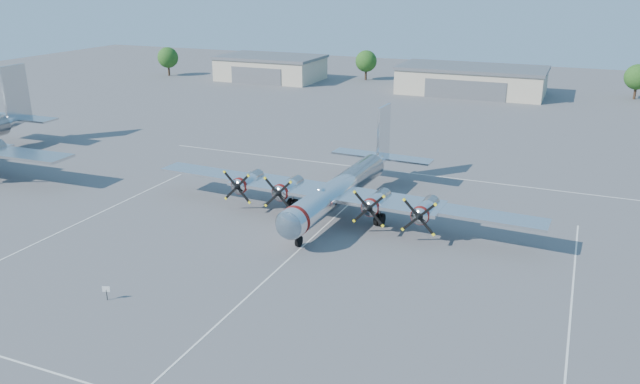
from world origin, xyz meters
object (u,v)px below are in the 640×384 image
at_px(hangar_center, 471,80).
at_px(tree_east, 638,77).
at_px(tree_far_west, 168,58).
at_px(info_placard, 106,291).
at_px(hangar_west, 271,68).
at_px(main_bomber_b29, 342,212).
at_px(tree_west, 366,61).

distance_m(hangar_center, tree_east, 30.64).
height_order(tree_far_west, info_placard, tree_far_west).
xyz_separation_m(hangar_center, tree_east, (30.00, 6.04, 1.51)).
bearing_deg(info_placard, hangar_west, 91.49).
bearing_deg(tree_far_west, info_placard, -56.45).
bearing_deg(hangar_center, tree_far_west, -176.76).
bearing_deg(info_placard, main_bomber_b29, 49.24).
bearing_deg(hangar_center, info_placard, -95.48).
height_order(hangar_west, hangar_center, same).
height_order(hangar_west, tree_far_west, tree_far_west).
xyz_separation_m(tree_west, main_bomber_b29, (25.13, -80.39, -4.22)).
height_order(hangar_west, main_bomber_b29, hangar_west).
bearing_deg(tree_far_west, tree_west, 14.93).
bearing_deg(tree_far_west, hangar_west, 9.01).
xyz_separation_m(tree_far_west, tree_east, (100.00, 10.00, 0.00)).
bearing_deg(tree_west, main_bomber_b29, -72.64).
bearing_deg(tree_west, tree_far_west, -165.07).
bearing_deg(tree_east, info_placard, -111.06).
bearing_deg(tree_far_west, hangar_center, 3.24).
bearing_deg(tree_far_west, main_bomber_b29, -44.28).
bearing_deg(hangar_west, main_bomber_b29, -58.05).
distance_m(tree_west, tree_east, 55.04).
distance_m(tree_east, info_placard, 109.07).
bearing_deg(hangar_center, tree_east, 11.38).
xyz_separation_m(tree_far_west, tree_west, (45.00, 12.00, 0.00)).
distance_m(tree_far_west, tree_east, 100.50).
relative_size(tree_far_west, info_placard, 6.06).
bearing_deg(info_placard, tree_far_west, 104.51).
distance_m(hangar_center, main_bomber_b29, 72.41).
xyz_separation_m(hangar_west, main_bomber_b29, (45.13, -72.35, -2.71)).
distance_m(tree_west, main_bomber_b29, 84.33).
relative_size(hangar_center, main_bomber_b29, 0.73).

